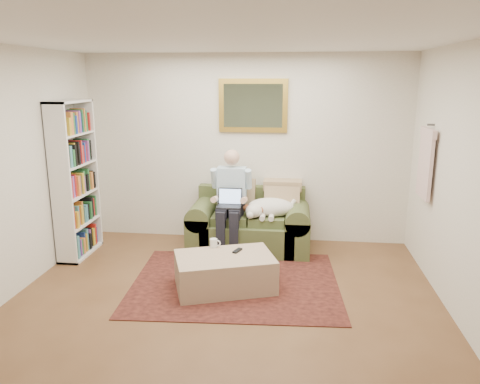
% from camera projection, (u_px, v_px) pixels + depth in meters
% --- Properties ---
extents(room_shell, '(4.51, 5.00, 2.61)m').
position_uv_depth(room_shell, '(222.00, 182.00, 4.45)').
color(room_shell, brown).
rests_on(room_shell, ground).
extents(rug, '(2.41, 1.98, 0.01)m').
position_uv_depth(rug, '(235.00, 282.00, 5.31)').
color(rug, black).
rests_on(rug, room_shell).
extents(sofa, '(1.61, 0.82, 0.97)m').
position_uv_depth(sofa, '(249.00, 229.00, 6.33)').
color(sofa, '#49562D').
rests_on(sofa, room_shell).
extents(seated_man, '(0.53, 0.76, 1.35)m').
position_uv_depth(seated_man, '(230.00, 203.00, 6.12)').
color(seated_man, '#8CBBD8').
rests_on(seated_man, sofa).
extents(laptop, '(0.31, 0.25, 0.23)m').
position_uv_depth(laptop, '(230.00, 202.00, 6.05)').
color(laptop, black).
rests_on(laptop, seated_man).
extents(sleeping_dog, '(0.66, 0.42, 0.25)m').
position_uv_depth(sleeping_dog, '(271.00, 207.00, 6.14)').
color(sleeping_dog, white).
rests_on(sleeping_dog, sofa).
extents(ottoman, '(1.21, 0.97, 0.38)m').
position_uv_depth(ottoman, '(225.00, 272.00, 5.13)').
color(ottoman, '#CFAC8A').
rests_on(ottoman, room_shell).
extents(coffee_mug, '(0.08, 0.08, 0.10)m').
position_uv_depth(coffee_mug, '(214.00, 243.00, 5.34)').
color(coffee_mug, white).
rests_on(coffee_mug, ottoman).
extents(tv_remote, '(0.10, 0.16, 0.02)m').
position_uv_depth(tv_remote, '(237.00, 251.00, 5.22)').
color(tv_remote, black).
rests_on(tv_remote, ottoman).
extents(bookshelf, '(0.28, 0.80, 2.00)m').
position_uv_depth(bookshelf, '(75.00, 180.00, 5.97)').
color(bookshelf, white).
rests_on(bookshelf, room_shell).
extents(wall_mirror, '(0.94, 0.04, 0.72)m').
position_uv_depth(wall_mirror, '(253.00, 106.00, 6.34)').
color(wall_mirror, gold).
rests_on(wall_mirror, room_shell).
extents(hanging_shirt, '(0.06, 0.52, 0.90)m').
position_uv_depth(hanging_shirt, '(426.00, 160.00, 5.39)').
color(hanging_shirt, beige).
rests_on(hanging_shirt, room_shell).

